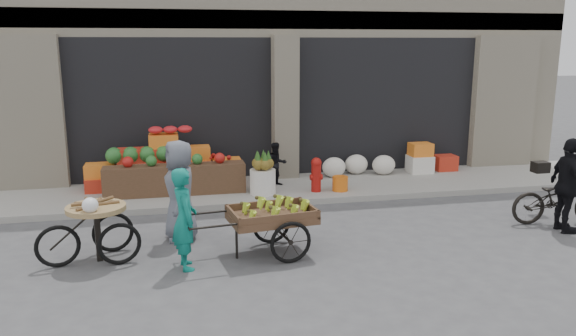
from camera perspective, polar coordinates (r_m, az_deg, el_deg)
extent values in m
plane|color=#424244|center=(8.28, 6.88, -9.55)|extent=(80.00, 80.00, 0.00)
cube|color=gray|center=(12.01, 0.57, -2.08)|extent=(18.00, 2.20, 0.12)
cube|color=beige|center=(15.65, -2.79, 14.05)|extent=(14.00, 6.00, 7.00)
cube|color=gray|center=(12.85, -0.66, 14.82)|extent=(14.00, 0.30, 0.40)
cube|color=black|center=(13.31, -11.76, 6.16)|extent=(4.40, 1.60, 3.10)
cube|color=black|center=(14.23, 8.71, 6.68)|extent=(4.40, 1.60, 3.10)
cube|color=beige|center=(12.73, -0.46, 6.13)|extent=(0.55, 0.80, 3.22)
cube|color=brown|center=(11.51, -11.38, -1.15)|extent=(2.80, 0.45, 0.60)
sphere|color=#1E5923|center=(11.92, -14.87, 1.32)|extent=(0.34, 0.34, 0.34)
cylinder|color=silver|center=(11.32, -2.58, -1.39)|extent=(0.52, 0.52, 0.50)
cylinder|color=#A5140F|center=(11.49, 2.88, -1.03)|extent=(0.20, 0.20, 0.56)
sphere|color=#A5140F|center=(11.42, 2.89, 0.53)|extent=(0.22, 0.22, 0.22)
cylinder|color=orange|center=(11.62, 5.32, -1.58)|extent=(0.32, 0.32, 0.30)
ellipsoid|color=silver|center=(12.96, 7.23, 0.19)|extent=(1.70, 0.60, 0.44)
imported|color=black|center=(11.92, -1.17, 0.39)|extent=(0.51, 0.43, 0.93)
cube|color=brown|center=(8.38, -1.66, -5.05)|extent=(1.34, 0.97, 0.11)
torus|color=black|center=(8.11, 0.28, -7.58)|extent=(0.63, 0.14, 0.62)
torus|color=black|center=(8.90, -1.70, -5.72)|extent=(0.63, 0.14, 0.62)
cylinder|color=black|center=(8.33, -5.24, -7.47)|extent=(0.04, 0.04, 0.51)
imported|color=#0E7164|center=(7.95, -10.48, -5.09)|extent=(0.43, 0.58, 1.45)
cylinder|color=#9E7F51|center=(8.50, -18.93, -3.87)|extent=(1.02, 1.02, 0.07)
cube|color=black|center=(8.62, -18.74, -6.42)|extent=(0.10, 0.10, 0.80)
torus|color=black|center=(8.41, -16.74, -7.39)|extent=(0.62, 0.21, 0.62)
torus|color=black|center=(8.94, -17.35, -6.24)|extent=(0.62, 0.21, 0.62)
torus|color=black|center=(8.61, -22.35, -7.37)|extent=(0.62, 0.21, 0.62)
imported|color=slate|center=(9.09, -10.94, -2.28)|extent=(0.54, 0.81, 1.62)
imported|color=black|center=(10.89, 25.91, -2.82)|extent=(1.78, 0.83, 0.90)
imported|color=black|center=(10.38, 26.56, -1.62)|extent=(0.51, 0.98, 1.59)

